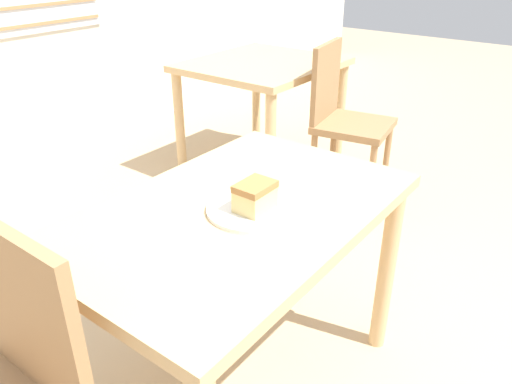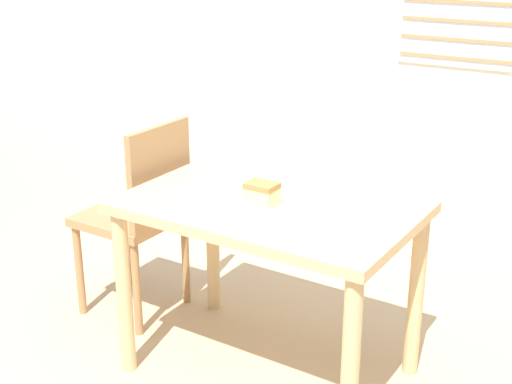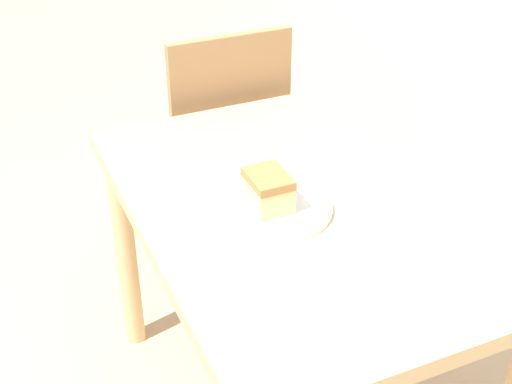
% 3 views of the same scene
% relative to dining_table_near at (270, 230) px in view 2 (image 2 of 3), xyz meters
% --- Properties ---
extents(dining_table_near, '(1.07, 0.69, 0.72)m').
position_rel_dining_table_near_xyz_m(dining_table_near, '(0.00, 0.00, 0.00)').
color(dining_table_near, tan).
rests_on(dining_table_near, ground_plane).
extents(chair_near_window, '(0.40, 0.40, 0.91)m').
position_rel_dining_table_near_xyz_m(chair_near_window, '(-0.73, 0.10, -0.11)').
color(chair_near_window, '#9E754C').
rests_on(chair_near_window, ground_plane).
extents(plate, '(0.26, 0.26, 0.01)m').
position_rel_dining_table_near_xyz_m(plate, '(0.01, -0.05, 0.12)').
color(plate, white).
rests_on(plate, dining_table_near).
extents(cake_slice, '(0.11, 0.08, 0.08)m').
position_rel_dining_table_near_xyz_m(cake_slice, '(0.00, -0.06, 0.16)').
color(cake_slice, '#E0C67F').
rests_on(cake_slice, plate).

